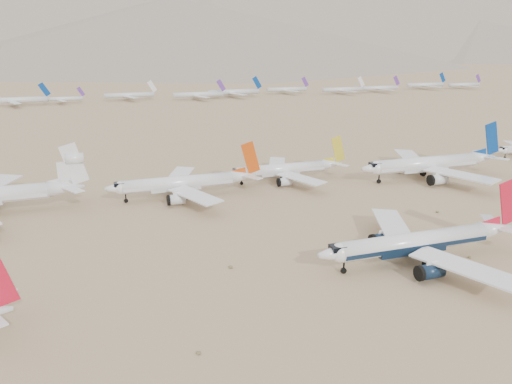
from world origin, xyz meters
TOP-DOWN VIEW (x-y plane):
  - ground at (0.00, 0.00)m, footprint 7000.00×7000.00m
  - main_airliner at (12.43, 3.83)m, footprint 50.55×49.37m
  - row2_navy_widebody at (60.53, 63.81)m, footprint 55.84×54.61m
  - row2_gold_tail at (8.70, 77.67)m, footprint 43.52×42.56m
  - row2_orange_tail at (-29.98, 70.01)m, footprint 47.92×46.87m
  - distant_storage_row at (34.22, 344.87)m, footprint 609.49×59.96m
  - foothills at (526.68, 1100.00)m, footprint 4637.50×1395.00m
  - desert_scrub at (-20.73, -21.89)m, footprint 233.60×121.67m

SIDE VIEW (x-z plane):
  - ground at x=0.00m, z-range 0.00..0.00m
  - desert_scrub at x=-20.73m, z-range -0.03..0.60m
  - row2_gold_tail at x=8.70m, z-range -3.41..12.08m
  - distant_storage_row at x=34.22m, z-range -3.34..12.31m
  - row2_orange_tail at x=-29.98m, z-range -3.75..13.34m
  - main_airliner at x=12.43m, z-range -4.02..13.82m
  - row2_navy_widebody at x=60.53m, z-range -4.39..15.48m
  - foothills at x=526.68m, z-range -10.35..144.65m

